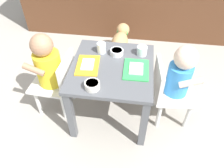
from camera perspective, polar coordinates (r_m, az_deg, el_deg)
The scene contains 11 objects.
ground_plane at distance 1.74m, azimuth 0.00°, elevation -7.02°, with size 7.00×7.00×0.00m, color #9E998E.
dining_table at distance 1.47m, azimuth 0.00°, elevation 2.14°, with size 0.53×0.56×0.45m.
seated_child_left at distance 1.55m, azimuth -15.80°, elevation 4.30°, with size 0.30×0.30×0.65m.
seated_child_right at distance 1.49m, azimuth 16.54°, elevation 1.67°, with size 0.31×0.31×0.62m.
dog at distance 2.11m, azimuth 2.09°, elevation 10.81°, with size 0.18×0.43×0.31m.
food_tray_left at distance 1.42m, azimuth -6.30°, elevation 4.93°, with size 0.16×0.22×0.02m.
food_tray_right at distance 1.39m, azimuth 6.26°, elevation 3.81°, with size 0.16×0.21×0.02m.
water_cup_left at distance 1.51m, azimuth 7.77°, elevation 8.43°, with size 0.07×0.07×0.06m.
water_cup_right at distance 1.52m, azimuth -2.77°, elevation 9.20°, with size 0.06×0.06×0.07m.
cereal_bowl_right_side at distance 1.51m, azimuth 1.25°, elevation 8.30°, with size 0.09×0.09×0.04m.
cereal_bowl_left_side at distance 1.26m, azimuth -5.14°, elevation -0.28°, with size 0.09×0.09×0.04m.
Camera 1 is at (0.15, -1.09, 1.35)m, focal length 35.29 mm.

